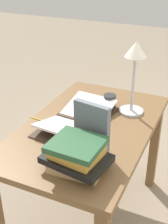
% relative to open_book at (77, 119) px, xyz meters
% --- Properties ---
extents(ground_plane, '(12.00, 12.00, 0.00)m').
position_rel_open_book_xyz_m(ground_plane, '(0.01, 0.08, -0.77)').
color(ground_plane, gray).
extents(reading_desk, '(1.16, 0.71, 0.74)m').
position_rel_open_book_xyz_m(reading_desk, '(0.01, 0.08, -0.14)').
color(reading_desk, brown).
rests_on(reading_desk, ground_plane).
extents(open_book, '(0.59, 0.35, 0.07)m').
position_rel_open_book_xyz_m(open_book, '(0.00, 0.00, 0.00)').
color(open_book, '#38281E').
rests_on(open_book, reading_desk).
extents(book_stack_tall, '(0.25, 0.32, 0.15)m').
position_rel_open_book_xyz_m(book_stack_tall, '(0.40, 0.19, 0.06)').
color(book_stack_tall, tan).
rests_on(book_stack_tall, reading_desk).
extents(book_standing_upright, '(0.06, 0.20, 0.27)m').
position_rel_open_book_xyz_m(book_standing_upright, '(0.24, 0.19, 0.11)').
color(book_standing_upright, slate).
rests_on(book_standing_upright, reading_desk).
extents(reading_lamp, '(0.15, 0.15, 0.45)m').
position_rel_open_book_xyz_m(reading_lamp, '(-0.25, 0.25, 0.30)').
color(reading_lamp, '#ADADB2').
rests_on(reading_lamp, reading_desk).
extents(coffee_mug, '(0.09, 0.10, 0.09)m').
position_rel_open_book_xyz_m(coffee_mug, '(-0.26, 0.11, 0.02)').
color(coffee_mug, '#28282D').
rests_on(coffee_mug, reading_desk).
extents(pencil, '(0.03, 0.17, 0.01)m').
position_rel_open_book_xyz_m(pencil, '(0.08, -0.21, -0.02)').
color(pencil, gold).
rests_on(pencil, reading_desk).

